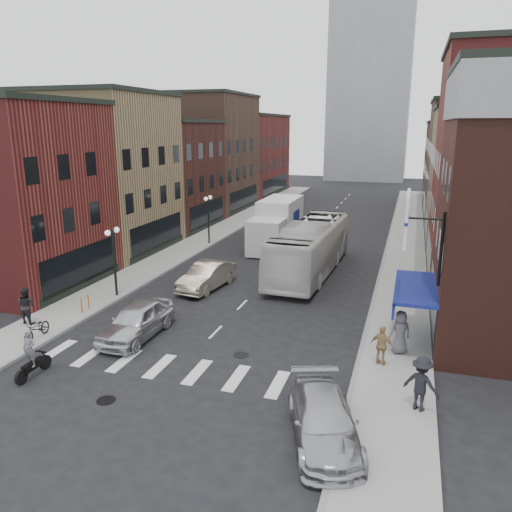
{
  "coord_description": "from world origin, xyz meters",
  "views": [
    {
      "loc": [
        8.6,
        -19.91,
        9.74
      ],
      "look_at": [
        0.4,
        6.32,
        2.54
      ],
      "focal_mm": 35.0,
      "sensor_mm": 36.0,
      "label": 1
    }
  ],
  "objects_px": {
    "billboard_sign": "(409,220)",
    "sedan_left_far": "(207,276)",
    "sedan_left_near": "(136,321)",
    "curb_car": "(324,420)",
    "ped_left_solo": "(26,305)",
    "ped_right_b": "(382,346)",
    "bike_rack": "(85,303)",
    "motorcycle_rider": "(31,356)",
    "ped_right_a": "(421,384)",
    "parked_bicycle": "(37,329)",
    "streetlamp_near": "(113,249)",
    "ped_right_c": "(400,332)",
    "transit_bus": "(310,248)",
    "box_truck": "(277,224)",
    "streetlamp_far": "(208,211)"
  },
  "relations": [
    {
      "from": "ped_right_b",
      "to": "parked_bicycle",
      "type": "bearing_deg",
      "value": 26.81
    },
    {
      "from": "sedan_left_far",
      "to": "ped_right_c",
      "type": "xyz_separation_m",
      "value": [
        11.6,
        -6.11,
        0.31
      ]
    },
    {
      "from": "streetlamp_far",
      "to": "ped_right_c",
      "type": "xyz_separation_m",
      "value": [
        15.99,
        -17.0,
        -1.8
      ]
    },
    {
      "from": "billboard_sign",
      "to": "ped_left_solo",
      "type": "relative_size",
      "value": 2.01
    },
    {
      "from": "streetlamp_near",
      "to": "transit_bus",
      "type": "height_order",
      "value": "streetlamp_near"
    },
    {
      "from": "box_truck",
      "to": "bike_rack",
      "type": "bearing_deg",
      "value": -108.49
    },
    {
      "from": "sedan_left_far",
      "to": "streetlamp_far",
      "type": "bearing_deg",
      "value": 119.5
    },
    {
      "from": "ped_left_solo",
      "to": "transit_bus",
      "type": "bearing_deg",
      "value": -129.31
    },
    {
      "from": "streetlamp_far",
      "to": "sedan_left_near",
      "type": "bearing_deg",
      "value": -77.71
    },
    {
      "from": "motorcycle_rider",
      "to": "ped_right_c",
      "type": "relative_size",
      "value": 1.04
    },
    {
      "from": "billboard_sign",
      "to": "sedan_left_near",
      "type": "bearing_deg",
      "value": -174.62
    },
    {
      "from": "sedan_left_far",
      "to": "sedan_left_near",
      "type": "bearing_deg",
      "value": -84.9
    },
    {
      "from": "ped_right_a",
      "to": "ped_right_c",
      "type": "distance_m",
      "value": 4.52
    },
    {
      "from": "transit_bus",
      "to": "billboard_sign",
      "type": "bearing_deg",
      "value": -59.99
    },
    {
      "from": "billboard_sign",
      "to": "streetlamp_far",
      "type": "xyz_separation_m",
      "value": [
        -15.99,
        17.5,
        -3.22
      ]
    },
    {
      "from": "billboard_sign",
      "to": "ped_right_a",
      "type": "xyz_separation_m",
      "value": [
        0.83,
        -3.94,
        -5.0
      ]
    },
    {
      "from": "ped_left_solo",
      "to": "ped_right_b",
      "type": "xyz_separation_m",
      "value": [
        17.21,
        0.68,
        -0.08
      ]
    },
    {
      "from": "ped_left_solo",
      "to": "box_truck",
      "type": "bearing_deg",
      "value": -108.84
    },
    {
      "from": "sedan_left_far",
      "to": "ped_right_b",
      "type": "relative_size",
      "value": 2.87
    },
    {
      "from": "bike_rack",
      "to": "motorcycle_rider",
      "type": "height_order",
      "value": "motorcycle_rider"
    },
    {
      "from": "sedan_left_far",
      "to": "curb_car",
      "type": "relative_size",
      "value": 0.99
    },
    {
      "from": "ped_left_solo",
      "to": "bike_rack",
      "type": "bearing_deg",
      "value": -124.11
    },
    {
      "from": "transit_bus",
      "to": "ped_left_solo",
      "type": "bearing_deg",
      "value": -128.83
    },
    {
      "from": "streetlamp_near",
      "to": "curb_car",
      "type": "relative_size",
      "value": 0.84
    },
    {
      "from": "parked_bicycle",
      "to": "ped_right_b",
      "type": "xyz_separation_m",
      "value": [
        15.42,
        2.09,
        0.36
      ]
    },
    {
      "from": "ped_right_a",
      "to": "box_truck",
      "type": "bearing_deg",
      "value": -40.28
    },
    {
      "from": "curb_car",
      "to": "ped_left_solo",
      "type": "distance_m",
      "value": 16.55
    },
    {
      "from": "streetlamp_near",
      "to": "ped_right_c",
      "type": "xyz_separation_m",
      "value": [
        15.99,
        -3.0,
        -1.8
      ]
    },
    {
      "from": "streetlamp_far",
      "to": "motorcycle_rider",
      "type": "bearing_deg",
      "value": -84.84
    },
    {
      "from": "sedan_left_far",
      "to": "ped_right_b",
      "type": "height_order",
      "value": "ped_right_b"
    },
    {
      "from": "streetlamp_far",
      "to": "box_truck",
      "type": "bearing_deg",
      "value": 9.53
    },
    {
      "from": "curb_car",
      "to": "billboard_sign",
      "type": "bearing_deg",
      "value": 53.5
    },
    {
      "from": "streetlamp_near",
      "to": "ped_left_solo",
      "type": "distance_m",
      "value": 5.68
    },
    {
      "from": "billboard_sign",
      "to": "box_truck",
      "type": "height_order",
      "value": "billboard_sign"
    },
    {
      "from": "streetlamp_far",
      "to": "transit_bus",
      "type": "height_order",
      "value": "streetlamp_far"
    },
    {
      "from": "box_truck",
      "to": "sedan_left_near",
      "type": "bearing_deg",
      "value": -94.81
    },
    {
      "from": "box_truck",
      "to": "sedan_left_far",
      "type": "bearing_deg",
      "value": -96.23
    },
    {
      "from": "bike_rack",
      "to": "sedan_left_near",
      "type": "height_order",
      "value": "sedan_left_near"
    },
    {
      "from": "ped_right_a",
      "to": "transit_bus",
      "type": "bearing_deg",
      "value": -42.73
    },
    {
      "from": "curb_car",
      "to": "motorcycle_rider",
      "type": "bearing_deg",
      "value": 158.18
    },
    {
      "from": "box_truck",
      "to": "transit_bus",
      "type": "height_order",
      "value": "box_truck"
    },
    {
      "from": "billboard_sign",
      "to": "sedan_left_far",
      "type": "distance_m",
      "value": 14.38
    },
    {
      "from": "bike_rack",
      "to": "sedan_left_near",
      "type": "bearing_deg",
      "value": -24.33
    },
    {
      "from": "box_truck",
      "to": "transit_bus",
      "type": "xyz_separation_m",
      "value": [
        4.13,
        -6.62,
        -0.14
      ]
    },
    {
      "from": "parked_bicycle",
      "to": "transit_bus",
      "type": "bearing_deg",
      "value": 50.88
    },
    {
      "from": "ped_right_a",
      "to": "ped_right_c",
      "type": "relative_size",
      "value": 1.03
    },
    {
      "from": "billboard_sign",
      "to": "motorcycle_rider",
      "type": "distance_m",
      "value": 15.93
    },
    {
      "from": "transit_bus",
      "to": "ped_left_solo",
      "type": "height_order",
      "value": "transit_bus"
    },
    {
      "from": "billboard_sign",
      "to": "sedan_left_near",
      "type": "xyz_separation_m",
      "value": [
        -11.93,
        -1.12,
        -5.31
      ]
    },
    {
      "from": "curb_car",
      "to": "ped_right_b",
      "type": "distance_m",
      "value": 5.81
    }
  ]
}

